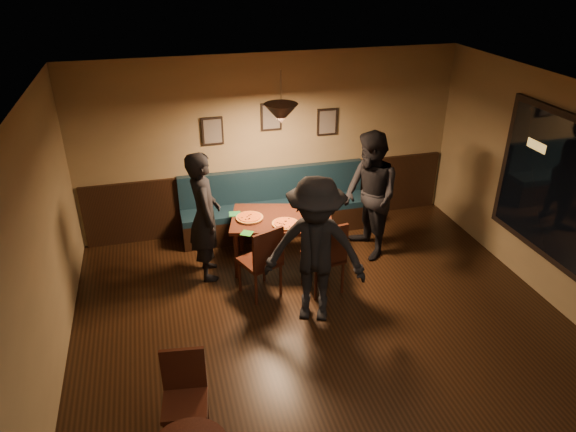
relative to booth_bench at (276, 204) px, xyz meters
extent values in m
plane|color=black|center=(0.00, -3.20, -0.50)|extent=(7.00, 7.00, 0.00)
plane|color=silver|center=(0.00, -3.20, 2.30)|extent=(7.00, 7.00, 0.00)
plane|color=#8C704F|center=(0.00, 0.30, 0.90)|extent=(6.00, 0.00, 6.00)
plane|color=#8C704F|center=(-3.00, -3.20, 0.90)|extent=(0.00, 7.00, 7.00)
cube|color=black|center=(0.00, 0.27, 0.00)|extent=(5.88, 0.06, 1.00)
cube|color=black|center=(2.96, -2.70, 1.00)|extent=(0.06, 2.56, 1.86)
plane|color=black|center=(2.93, -2.70, 1.00)|extent=(0.00, 2.40, 2.40)
cube|color=black|center=(-0.90, 0.27, 1.20)|extent=(0.32, 0.04, 0.42)
cube|color=black|center=(0.00, 0.27, 1.35)|extent=(0.32, 0.04, 0.42)
cube|color=black|center=(0.90, 0.27, 1.20)|extent=(0.32, 0.04, 0.42)
cone|color=black|center=(-0.15, -0.94, 1.75)|extent=(0.44, 0.44, 0.25)
cube|color=black|center=(-0.15, -0.94, -0.12)|extent=(1.59, 1.23, 0.75)
imported|color=black|center=(-1.22, -0.95, 0.41)|extent=(0.44, 0.67, 1.83)
imported|color=black|center=(1.15, -0.99, 0.45)|extent=(0.79, 0.98, 1.90)
imported|color=black|center=(-0.07, -2.24, 0.44)|extent=(1.39, 1.12, 1.88)
cylinder|color=orange|center=(-0.59, -0.87, 0.27)|extent=(0.48, 0.48, 0.04)
cylinder|color=#C75B25|center=(-0.15, -1.17, 0.27)|extent=(0.46, 0.46, 0.04)
cylinder|color=#C95925|center=(0.32, -0.79, 0.27)|extent=(0.37, 0.37, 0.04)
cylinder|color=black|center=(0.43, -1.20, 0.33)|extent=(0.09, 0.09, 0.15)
cylinder|color=#92040E|center=(0.32, -0.98, 0.32)|extent=(0.04, 0.04, 0.13)
cube|color=#1E7236|center=(-0.77, -0.67, 0.25)|extent=(0.18, 0.18, 0.01)
cube|color=#207923|center=(-0.71, -1.27, 0.25)|extent=(0.20, 0.20, 0.01)
cube|color=silver|center=(-0.11, -1.30, 0.25)|extent=(0.16, 0.09, 0.00)
camera|label=1|loc=(-1.74, -7.30, 3.64)|focal=32.74mm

